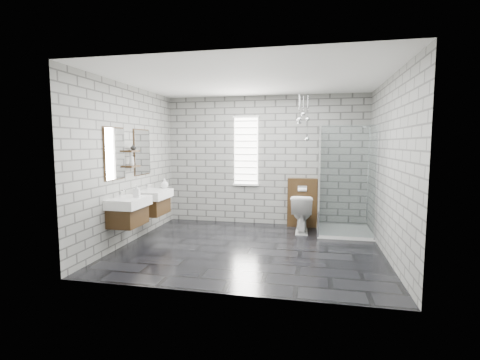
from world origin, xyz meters
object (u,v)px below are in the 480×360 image
(vanity_right, at_px, (152,195))
(toilet, at_px, (301,213))
(shower_enclosure, at_px, (339,208))
(vanity_left, at_px, (127,203))
(cistern_panel, at_px, (302,202))

(vanity_right, height_order, toilet, vanity_right)
(shower_enclosure, xyz_separation_m, toilet, (-0.70, 0.05, -0.14))
(vanity_left, height_order, toilet, vanity_left)
(vanity_left, xyz_separation_m, shower_enclosure, (3.41, 1.68, -0.25))
(shower_enclosure, bearing_deg, toilet, 176.00)
(cistern_panel, bearing_deg, shower_enclosure, -36.41)
(vanity_right, bearing_deg, vanity_left, -90.00)
(toilet, bearing_deg, shower_enclosure, 174.84)
(vanity_right, relative_size, shower_enclosure, 0.77)
(vanity_right, xyz_separation_m, shower_enclosure, (3.41, 0.77, -0.25))
(vanity_right, bearing_deg, cistern_panel, 25.42)
(vanity_left, xyz_separation_m, toilet, (2.71, 1.73, -0.39))
(cistern_panel, xyz_separation_m, toilet, (0.00, -0.47, -0.13))
(vanity_left, xyz_separation_m, cistern_panel, (2.71, 2.20, -0.26))
(vanity_left, relative_size, vanity_right, 1.00)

